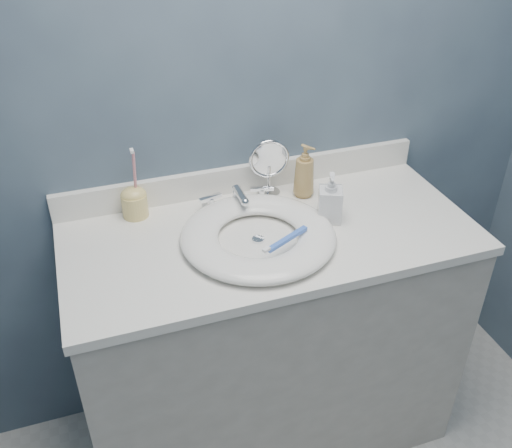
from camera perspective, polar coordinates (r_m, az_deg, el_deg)
name	(u,v)px	position (r m, az deg, el deg)	size (l,w,h in m)	color
back_wall	(241,97)	(1.77, -1.49, 12.62)	(2.20, 0.02, 2.40)	#3F4E5F
vanity_cabinet	(269,342)	(1.98, 1.29, -11.73)	(1.20, 0.55, 0.85)	beige
countertop	(271,236)	(1.70, 1.48, -1.24)	(1.22, 0.57, 0.03)	white
backsplash	(244,178)	(1.88, -1.26, 4.63)	(1.22, 0.02, 0.09)	white
basin	(258,235)	(1.64, 0.21, -1.15)	(0.45, 0.45, 0.04)	white
drain	(258,240)	(1.65, 0.21, -1.58)	(0.04, 0.04, 0.01)	silver
faucet	(238,199)	(1.79, -1.84, 2.48)	(0.25, 0.13, 0.07)	silver
makeup_mirror	(269,165)	(1.82, 1.31, 5.92)	(0.13, 0.07, 0.19)	silver
soap_bottle_amber	(304,171)	(1.83, 4.86, 5.32)	(0.07, 0.07, 0.18)	#A7864B
soap_bottle_clear	(330,197)	(1.72, 7.46, 2.67)	(0.07, 0.07, 0.16)	silver
toothbrush_holder	(134,201)	(1.77, -12.07, 2.25)	(0.08, 0.08, 0.23)	#E6CC73
toothbrush_lying	(286,240)	(1.58, 2.99, -1.61)	(0.16, 0.09, 0.02)	blue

